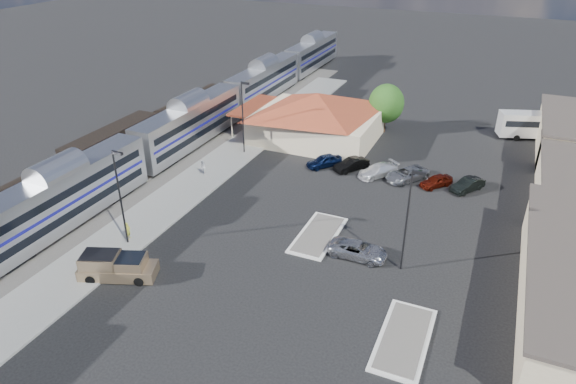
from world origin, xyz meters
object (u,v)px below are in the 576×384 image
at_px(suv, 358,250).
at_px(coach_bus, 542,124).
at_px(pickup_truck, 118,267).
at_px(station_depot, 317,116).

relative_size(suv, coach_bus, 0.45).
xyz_separation_m(pickup_truck, coach_bus, (30.87, 45.99, 1.02)).
distance_m(pickup_truck, suv, 19.70).
height_order(station_depot, coach_bus, station_depot).
relative_size(station_depot, coach_bus, 1.66).
bearing_deg(pickup_truck, coach_bus, -54.64).
bearing_deg(coach_bus, station_depot, 95.16).
bearing_deg(pickup_truck, station_depot, -27.35).
bearing_deg(suv, pickup_truck, 122.31).
distance_m(suv, coach_bus, 38.35).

